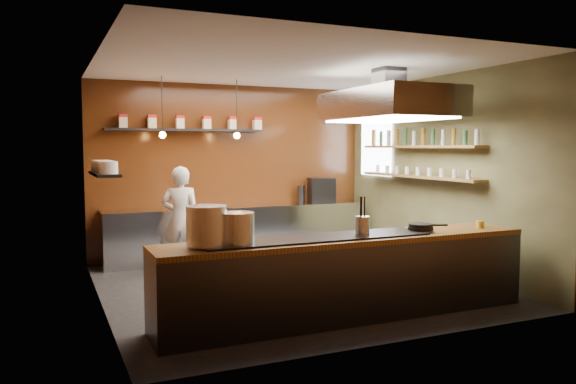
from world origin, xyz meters
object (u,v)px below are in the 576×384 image
espresso_machine (321,190)px  stockpot_large (207,226)px  stockpot_small (238,228)px  extractor_hood (388,104)px  chef (181,219)px

espresso_machine → stockpot_large: bearing=-116.7°
stockpot_small → espresso_machine: (2.94, 3.89, 0.02)m
extractor_hood → stockpot_large: extractor_hood is taller
extractor_hood → stockpot_small: size_ratio=5.87×
stockpot_large → espresso_machine: bearing=49.8°
stockpot_large → extractor_hood: bearing=22.5°
extractor_hood → espresso_machine: 2.99m
espresso_machine → chef: 2.92m
extractor_hood → espresso_machine: extractor_hood is taller
extractor_hood → stockpot_large: size_ratio=4.92×
stockpot_large → stockpot_small: size_ratio=1.20×
espresso_machine → chef: (-2.80, -0.75, -0.31)m
extractor_hood → chef: 3.55m
extractor_hood → stockpot_small: (-2.63, -1.26, -1.41)m
extractor_hood → espresso_machine: bearing=83.1°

